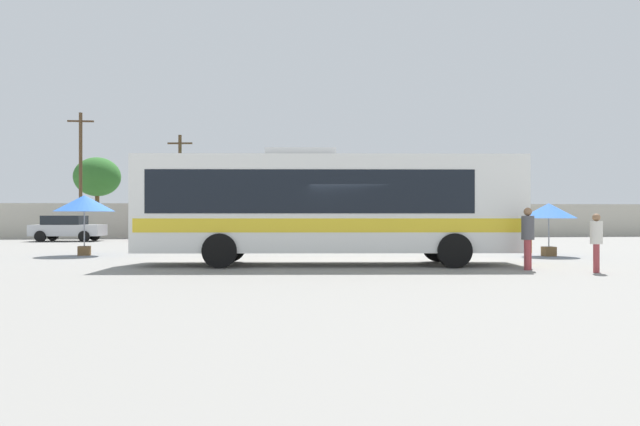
{
  "coord_description": "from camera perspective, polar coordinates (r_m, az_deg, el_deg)",
  "views": [
    {
      "loc": [
        -3.1,
        -19.57,
        1.63
      ],
      "look_at": [
        -0.39,
        3.7,
        1.65
      ],
      "focal_mm": 35.28,
      "sensor_mm": 36.0,
      "label": 1
    }
  ],
  "objects": [
    {
      "name": "ground_plane",
      "position": [
        29.77,
        -0.67,
        -3.19
      ],
      "size": [
        300.0,
        300.0,
        0.0
      ],
      "primitive_type": "plane",
      "color": "gray"
    },
    {
      "name": "perimeter_wall",
      "position": [
        42.53,
        -2.47,
        -0.7
      ],
      "size": [
        80.0,
        0.3,
        2.3
      ],
      "primitive_type": "cube",
      "color": "#B2AD9E",
      "rests_on": "ground_plane"
    },
    {
      "name": "coach_bus_white_yellow",
      "position": [
        19.96,
        0.45,
        0.88
      ],
      "size": [
        12.23,
        3.77,
        3.66
      ],
      "color": "white",
      "rests_on": "ground_plane"
    },
    {
      "name": "attendant_by_bus_door",
      "position": [
        19.11,
        18.33,
        -1.88
      ],
      "size": [
        0.51,
        0.51,
        1.8
      ],
      "color": "#99383D",
      "rests_on": "ground_plane"
    },
    {
      "name": "passenger_waiting_on_apron",
      "position": [
        18.91,
        23.78,
        -2.19
      ],
      "size": [
        0.46,
        0.46,
        1.63
      ],
      "color": "#99383D",
      "rests_on": "ground_plane"
    },
    {
      "name": "vendor_umbrella_near_gate_blue",
      "position": [
        25.58,
        20.04,
        0.1
      ],
      "size": [
        2.07,
        2.07,
        2.02
      ],
      "color": "gray",
      "rests_on": "ground_plane"
    },
    {
      "name": "vendor_umbrella_secondary_blue",
      "position": [
        26.1,
        -20.59,
        0.75
      ],
      "size": [
        2.31,
        2.31,
        2.35
      ],
      "color": "gray",
      "rests_on": "ground_plane"
    },
    {
      "name": "parked_car_leftmost_silver",
      "position": [
        39.87,
        -21.95,
        -1.24
      ],
      "size": [
        4.2,
        2.28,
        1.51
      ],
      "color": "#B7BABF",
      "rests_on": "ground_plane"
    },
    {
      "name": "parked_car_second_maroon",
      "position": [
        39.12,
        -13.05,
        -1.3
      ],
      "size": [
        4.53,
        2.01,
        1.45
      ],
      "color": "maroon",
      "rests_on": "ground_plane"
    },
    {
      "name": "parked_car_third_maroon",
      "position": [
        38.66,
        -5.33,
        -1.28
      ],
      "size": [
        4.13,
        2.05,
        1.51
      ],
      "color": "maroon",
      "rests_on": "ground_plane"
    },
    {
      "name": "parked_car_rightmost_red",
      "position": [
        38.92,
        6.55,
        -1.28
      ],
      "size": [
        4.09,
        2.09,
        1.51
      ],
      "color": "red",
      "rests_on": "ground_plane"
    },
    {
      "name": "utility_pole_near",
      "position": [
        47.43,
        -20.89,
        3.49
      ],
      "size": [
        1.8,
        0.24,
        8.74
      ],
      "color": "#4C3823",
      "rests_on": "ground_plane"
    },
    {
      "name": "utility_pole_far",
      "position": [
        46.64,
        -12.59,
        2.67
      ],
      "size": [
        1.8,
        0.4,
        7.32
      ],
      "color": "#4C3823",
      "rests_on": "ground_plane"
    },
    {
      "name": "roadside_tree_left",
      "position": [
        50.7,
        -19.55,
        3.09
      ],
      "size": [
        3.48,
        3.48,
        5.9
      ],
      "color": "brown",
      "rests_on": "ground_plane"
    },
    {
      "name": "roadside_tree_midleft",
      "position": [
        46.03,
        -10.83,
        2.84
      ],
      "size": [
        4.54,
        4.54,
        5.89
      ],
      "color": "brown",
      "rests_on": "ground_plane"
    },
    {
      "name": "roadside_tree_midright",
      "position": [
        49.53,
        2.98,
        2.39
      ],
      "size": [
        4.37,
        4.37,
        5.61
      ],
      "color": "brown",
      "rests_on": "ground_plane"
    }
  ]
}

